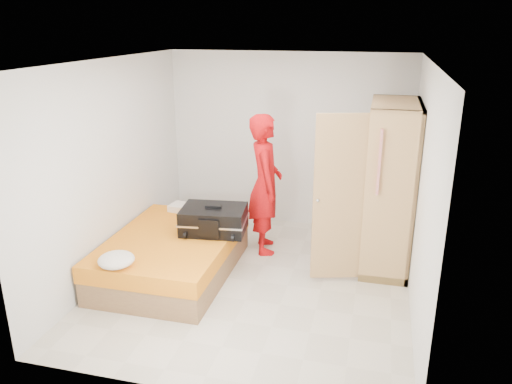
% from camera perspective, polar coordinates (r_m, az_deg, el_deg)
% --- Properties ---
extents(room, '(4.00, 4.02, 2.60)m').
position_cam_1_polar(room, '(5.64, -0.09, 1.44)').
color(room, beige).
rests_on(room, ground).
extents(bed, '(1.42, 2.02, 0.50)m').
position_cam_1_polar(bed, '(6.32, -9.55, -7.12)').
color(bed, olive).
rests_on(bed, ground).
extents(wardrobe, '(1.15, 1.34, 2.10)m').
position_cam_1_polar(wardrobe, '(6.39, 14.56, 0.07)').
color(wardrobe, '#E4B46F').
rests_on(wardrobe, ground).
extents(person, '(0.65, 0.80, 1.89)m').
position_cam_1_polar(person, '(6.64, 1.05, 0.90)').
color(person, red).
rests_on(person, ground).
extents(suitcase, '(0.86, 0.68, 0.34)m').
position_cam_1_polar(suitcase, '(6.24, -4.85, -3.18)').
color(suitcase, black).
rests_on(suitcase, bed).
extents(round_cushion, '(0.39, 0.39, 0.15)m').
position_cam_1_polar(round_cushion, '(5.60, -15.68, -7.47)').
color(round_cushion, white).
rests_on(round_cushion, bed).
extents(pillow, '(0.53, 0.33, 0.09)m').
position_cam_1_polar(pillow, '(6.96, -7.83, -1.88)').
color(pillow, white).
rests_on(pillow, bed).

